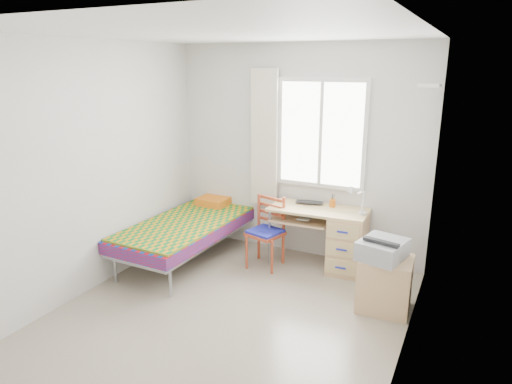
# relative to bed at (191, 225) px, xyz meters

# --- Properties ---
(floor) EXTENTS (3.50, 3.50, 0.00)m
(floor) POSITION_rel_bed_xyz_m (1.09, -0.99, -0.42)
(floor) COLOR #BCAD93
(floor) RESTS_ON ground
(ceiling) EXTENTS (3.50, 3.50, 0.00)m
(ceiling) POSITION_rel_bed_xyz_m (1.09, -0.99, 2.18)
(ceiling) COLOR white
(ceiling) RESTS_ON wall_back
(wall_back) EXTENTS (3.20, 0.00, 3.20)m
(wall_back) POSITION_rel_bed_xyz_m (1.09, 0.76, 0.88)
(wall_back) COLOR silver
(wall_back) RESTS_ON ground
(wall_left) EXTENTS (0.00, 3.50, 3.50)m
(wall_left) POSITION_rel_bed_xyz_m (-0.51, -0.99, 0.88)
(wall_left) COLOR silver
(wall_left) RESTS_ON ground
(wall_right) EXTENTS (0.00, 3.50, 3.50)m
(wall_right) POSITION_rel_bed_xyz_m (2.69, -0.99, 0.88)
(wall_right) COLOR silver
(wall_right) RESTS_ON ground
(window) EXTENTS (1.10, 0.04, 1.30)m
(window) POSITION_rel_bed_xyz_m (1.39, 0.73, 1.13)
(window) COLOR white
(window) RESTS_ON wall_back
(curtain) EXTENTS (0.35, 0.05, 1.70)m
(curtain) POSITION_rel_bed_xyz_m (0.67, 0.69, 1.03)
(curtain) COLOR white
(curtain) RESTS_ON wall_back
(floating_shelf) EXTENTS (0.20, 0.32, 0.03)m
(floating_shelf) POSITION_rel_bed_xyz_m (2.58, 0.41, 1.73)
(floating_shelf) COLOR white
(floating_shelf) RESTS_ON wall_right
(bed) EXTENTS (0.99, 2.03, 0.87)m
(bed) POSITION_rel_bed_xyz_m (0.00, 0.00, 0.00)
(bed) COLOR gray
(bed) RESTS_ON floor
(desk) EXTENTS (1.17, 0.58, 0.71)m
(desk) POSITION_rel_bed_xyz_m (1.78, 0.47, -0.03)
(desk) COLOR #E2C376
(desk) RESTS_ON floor
(chair) EXTENTS (0.45, 0.45, 0.85)m
(chair) POSITION_rel_bed_xyz_m (0.95, 0.21, 0.06)
(chair) COLOR #97371D
(chair) RESTS_ON floor
(cabinet) EXTENTS (0.52, 0.47, 0.54)m
(cabinet) POSITION_rel_bed_xyz_m (2.41, -0.23, -0.15)
(cabinet) COLOR tan
(cabinet) RESTS_ON floor
(printer) EXTENTS (0.47, 0.52, 0.19)m
(printer) POSITION_rel_bed_xyz_m (2.37, -0.24, 0.22)
(printer) COLOR #A7A9B0
(printer) RESTS_ON cabinet
(laptop) EXTENTS (0.36, 0.26, 0.03)m
(laptop) POSITION_rel_bed_xyz_m (1.33, 0.55, 0.31)
(laptop) COLOR black
(laptop) RESTS_ON desk
(pen_cup) EXTENTS (0.07, 0.07, 0.09)m
(pen_cup) POSITION_rel_bed_xyz_m (1.61, 0.61, 0.34)
(pen_cup) COLOR orange
(pen_cup) RESTS_ON desk
(task_lamp) EXTENTS (0.21, 0.30, 0.35)m
(task_lamp) POSITION_rel_bed_xyz_m (1.94, 0.37, 0.51)
(task_lamp) COLOR white
(task_lamp) RESTS_ON desk
(book) EXTENTS (0.16, 0.22, 0.02)m
(book) POSITION_rel_bed_xyz_m (1.27, 0.43, 0.17)
(book) COLOR gray
(book) RESTS_ON desk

